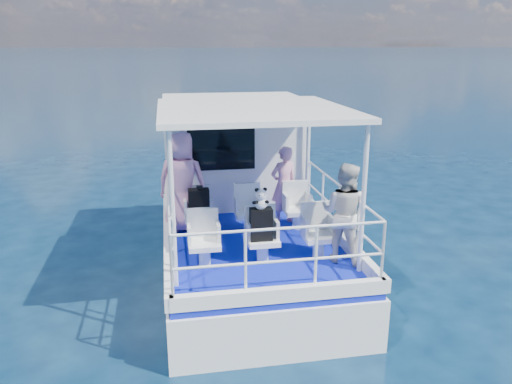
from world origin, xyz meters
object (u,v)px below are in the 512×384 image
passenger_port_fwd (182,182)px  passenger_stbd_aft (345,213)px  backpack_center (261,224)px  panda (261,199)px

passenger_port_fwd → passenger_stbd_aft: (2.38, -1.78, -0.12)m
passenger_port_fwd → backpack_center: size_ratio=3.60×
backpack_center → passenger_port_fwd: bearing=124.0°
backpack_center → panda: size_ratio=1.53×
passenger_port_fwd → passenger_stbd_aft: bearing=160.0°
passenger_stbd_aft → panda: (-1.28, 0.12, 0.27)m
backpack_center → panda: bearing=-111.7°
passenger_port_fwd → panda: size_ratio=5.51×
passenger_stbd_aft → backpack_center: bearing=33.4°
passenger_stbd_aft → passenger_port_fwd: bearing=2.8°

